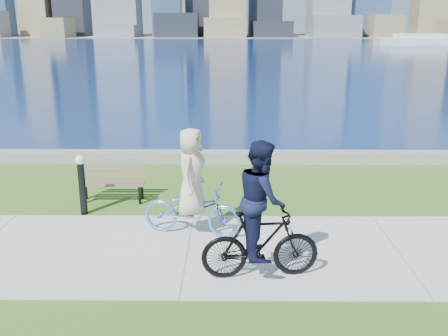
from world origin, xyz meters
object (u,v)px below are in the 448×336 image
(park_bench, at_px, (112,181))
(cyclist_woman, at_px, (192,196))
(cyclist_man, at_px, (261,222))
(bollard_lamp, at_px, (82,181))

(park_bench, distance_m, cyclist_woman, 2.93)
(cyclist_woman, bearing_deg, cyclist_man, -131.89)
(cyclist_woman, xyz_separation_m, cyclist_man, (1.27, -1.76, 0.18))
(cyclist_man, bearing_deg, cyclist_woman, 29.91)
(park_bench, xyz_separation_m, cyclist_woman, (2.08, -2.04, 0.34))
(cyclist_woman, relative_size, cyclist_man, 0.93)
(park_bench, distance_m, cyclist_man, 5.09)
(park_bench, height_order, cyclist_man, cyclist_man)
(park_bench, bearing_deg, bollard_lamp, -117.33)
(bollard_lamp, height_order, cyclist_man, cyclist_man)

